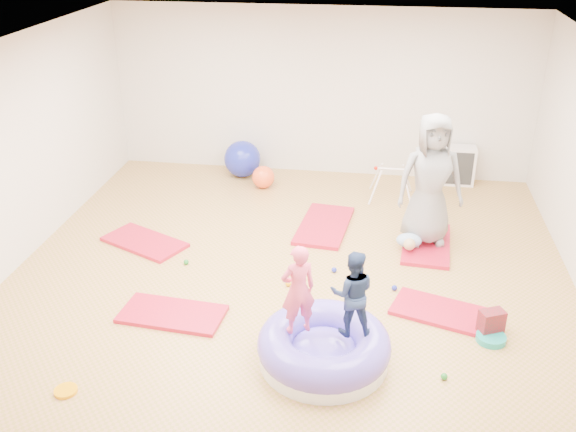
# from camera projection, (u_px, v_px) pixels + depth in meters

# --- Properties ---
(room) EXTENTS (7.01, 8.01, 2.81)m
(room) POSITION_uv_depth(u_px,v_px,m) (284.00, 187.00, 7.08)
(room) COLOR tan
(room) RESTS_ON ground
(gym_mat_front_left) EXTENTS (1.21, 0.68, 0.05)m
(gym_mat_front_left) POSITION_uv_depth(u_px,v_px,m) (172.00, 314.00, 7.28)
(gym_mat_front_left) COLOR red
(gym_mat_front_left) RESTS_ON ground
(gym_mat_mid_left) EXTENTS (1.30, 1.03, 0.05)m
(gym_mat_mid_left) POSITION_uv_depth(u_px,v_px,m) (144.00, 242.00, 8.83)
(gym_mat_mid_left) COLOR red
(gym_mat_mid_left) RESTS_ON ground
(gym_mat_center_back) EXTENTS (0.80, 1.39, 0.06)m
(gym_mat_center_back) POSITION_uv_depth(u_px,v_px,m) (324.00, 225.00, 9.28)
(gym_mat_center_back) COLOR red
(gym_mat_center_back) RESTS_ON ground
(gym_mat_right) EXTENTS (1.27, 0.90, 0.05)m
(gym_mat_right) POSITION_uv_depth(u_px,v_px,m) (444.00, 312.00, 7.31)
(gym_mat_right) COLOR red
(gym_mat_right) RESTS_ON ground
(gym_mat_rear_right) EXTENTS (0.72, 1.29, 0.05)m
(gym_mat_rear_right) POSITION_uv_depth(u_px,v_px,m) (426.00, 244.00, 8.78)
(gym_mat_rear_right) COLOR red
(gym_mat_rear_right) RESTS_ON ground
(inflatable_cushion) EXTENTS (1.36, 1.36, 0.43)m
(inflatable_cushion) POSITION_uv_depth(u_px,v_px,m) (324.00, 348.00, 6.50)
(inflatable_cushion) COLOR white
(inflatable_cushion) RESTS_ON ground
(child_pink) EXTENTS (0.42, 0.37, 0.97)m
(child_pink) POSITION_uv_depth(u_px,v_px,m) (298.00, 285.00, 6.24)
(child_pink) COLOR #F44C6F
(child_pink) RESTS_ON inflatable_cushion
(child_navy) EXTENTS (0.47, 0.38, 0.91)m
(child_navy) POSITION_uv_depth(u_px,v_px,m) (353.00, 289.00, 6.22)
(child_navy) COLOR navy
(child_navy) RESTS_ON inflatable_cushion
(adult_caregiver) EXTENTS (0.97, 0.73, 1.80)m
(adult_caregiver) POSITION_uv_depth(u_px,v_px,m) (430.00, 180.00, 8.44)
(adult_caregiver) COLOR gray
(adult_caregiver) RESTS_ON gym_mat_rear_right
(infant) EXTENTS (0.34, 0.35, 0.20)m
(infant) POSITION_uv_depth(u_px,v_px,m) (409.00, 241.00, 8.58)
(infant) COLOR #90AFD5
(infant) RESTS_ON gym_mat_rear_right
(ball_pit_balls) EXTENTS (3.23, 3.47, 0.07)m
(ball_pit_balls) POSITION_uv_depth(u_px,v_px,m) (342.00, 279.00, 7.95)
(ball_pit_balls) COLOR #1C25A4
(ball_pit_balls) RESTS_ON ground
(exercise_ball_blue) EXTENTS (0.62, 0.62, 0.62)m
(exercise_ball_blue) POSITION_uv_depth(u_px,v_px,m) (242.00, 159.00, 10.91)
(exercise_ball_blue) COLOR #1C25A4
(exercise_ball_blue) RESTS_ON ground
(exercise_ball_orange) EXTENTS (0.37, 0.37, 0.37)m
(exercise_ball_orange) POSITION_uv_depth(u_px,v_px,m) (263.00, 177.00, 10.52)
(exercise_ball_orange) COLOR #FC5628
(exercise_ball_orange) RESTS_ON ground
(infant_play_gym) EXTENTS (0.69, 0.65, 0.53)m
(infant_play_gym) POSITION_uv_depth(u_px,v_px,m) (392.00, 178.00, 10.03)
(infant_play_gym) COLOR white
(infant_play_gym) RESTS_ON ground
(cube_shelf) EXTENTS (0.64, 0.32, 0.64)m
(cube_shelf) POSITION_uv_depth(u_px,v_px,m) (455.00, 165.00, 10.62)
(cube_shelf) COLOR white
(cube_shelf) RESTS_ON ground
(balance_disc) EXTENTS (0.32, 0.32, 0.07)m
(balance_disc) POSITION_uv_depth(u_px,v_px,m) (491.00, 338.00, 6.86)
(balance_disc) COLOR teal
(balance_disc) RESTS_ON ground
(backpack) EXTENTS (0.31, 0.26, 0.30)m
(backpack) POSITION_uv_depth(u_px,v_px,m) (491.00, 323.00, 6.91)
(backpack) COLOR #A20C1A
(backpack) RESTS_ON ground
(yellow_toy) EXTENTS (0.22, 0.22, 0.03)m
(yellow_toy) POSITION_uv_depth(u_px,v_px,m) (66.00, 391.00, 6.14)
(yellow_toy) COLOR #F19B03
(yellow_toy) RESTS_ON ground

